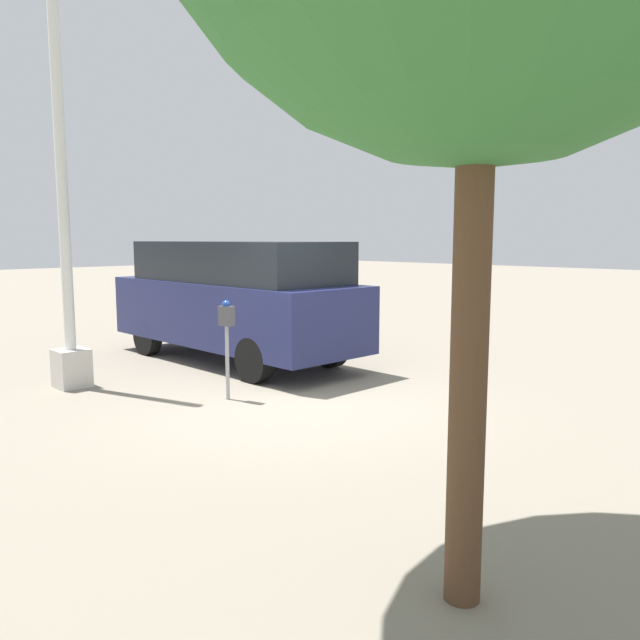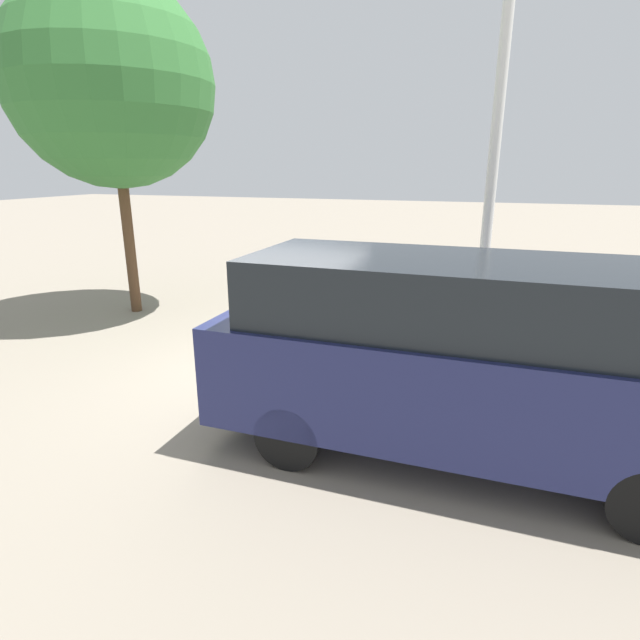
# 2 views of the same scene
# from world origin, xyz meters

# --- Properties ---
(ground_plane) EXTENTS (80.00, 80.00, 0.00)m
(ground_plane) POSITION_xyz_m (0.00, 0.00, 0.00)
(ground_plane) COLOR gray
(parking_meter_near) EXTENTS (0.22, 0.15, 1.33)m
(parking_meter_near) POSITION_xyz_m (0.67, 0.50, 0.98)
(parking_meter_near) COLOR #9E9EA3
(parking_meter_near) RESTS_ON ground
(lamp_post) EXTENTS (0.44, 0.44, 6.08)m
(lamp_post) POSITION_xyz_m (2.82, 1.68, 1.95)
(lamp_post) COLOR beige
(lamp_post) RESTS_ON ground
(parked_van) EXTENTS (5.09, 1.85, 2.08)m
(parked_van) POSITION_xyz_m (2.71, -1.17, 1.13)
(parked_van) COLOR navy
(parked_van) RESTS_ON ground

